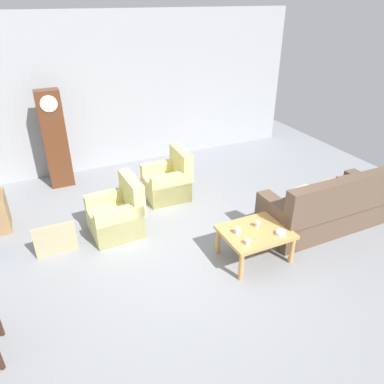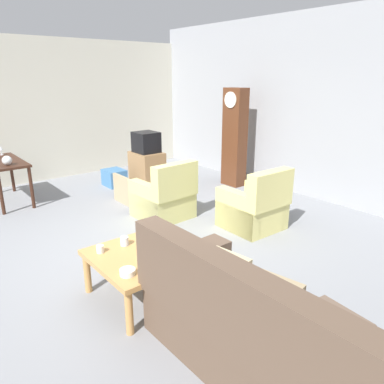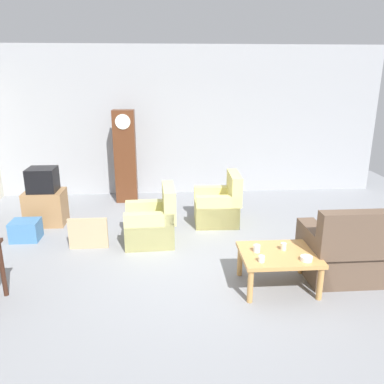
% 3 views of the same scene
% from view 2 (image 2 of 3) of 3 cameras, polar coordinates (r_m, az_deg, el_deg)
% --- Properties ---
extents(ground_plane, '(10.40, 10.40, 0.00)m').
position_cam_2_polar(ground_plane, '(4.84, -7.29, -8.90)').
color(ground_plane, gray).
extents(garage_door_wall, '(8.40, 0.16, 3.20)m').
position_cam_2_polar(garage_door_wall, '(6.94, 18.72, 12.26)').
color(garage_door_wall, '#9EA0A5').
rests_on(garage_door_wall, ground_plane).
extents(pegboard_wall_left, '(0.12, 6.40, 2.88)m').
position_cam_2_polar(pegboard_wall_left, '(8.36, -21.18, 11.70)').
color(pegboard_wall_left, beige).
rests_on(pegboard_wall_left, ground_plane).
extents(couch_floral, '(2.10, 0.89, 1.04)m').
position_cam_2_polar(couch_floral, '(2.88, 11.08, -21.53)').
color(couch_floral, brown).
rests_on(couch_floral, ground_plane).
extents(armchair_olive_near, '(0.82, 0.79, 0.92)m').
position_cam_2_polar(armchair_olive_near, '(5.75, -4.28, -1.09)').
color(armchair_olive_near, '#CCC67A').
rests_on(armchair_olive_near, ground_plane).
extents(armchair_olive_far, '(0.81, 0.78, 0.92)m').
position_cam_2_polar(armchair_olive_far, '(5.41, 9.67, -2.56)').
color(armchair_olive_far, '#DBD17A').
rests_on(armchair_olive_far, ground_plane).
extents(coffee_table_wood, '(0.96, 0.76, 0.47)m').
position_cam_2_polar(coffee_table_wood, '(3.71, -8.82, -10.74)').
color(coffee_table_wood, tan).
rests_on(coffee_table_wood, ground_plane).
extents(console_table_dark, '(1.30, 0.56, 0.75)m').
position_cam_2_polar(console_table_dark, '(7.14, -27.12, 3.54)').
color(console_table_dark, '#381E14').
rests_on(console_table_dark, ground_plane).
extents(grandfather_clock, '(0.44, 0.30, 1.92)m').
position_cam_2_polar(grandfather_clock, '(7.39, 6.63, 8.38)').
color(grandfather_clock, '#562D19').
rests_on(grandfather_clock, ground_plane).
extents(tv_stand_cabinet, '(0.68, 0.52, 0.62)m').
position_cam_2_polar(tv_stand_cabinet, '(7.79, -6.99, 3.92)').
color(tv_stand_cabinet, '#997047').
rests_on(tv_stand_cabinet, ground_plane).
extents(tv_crt, '(0.48, 0.44, 0.42)m').
position_cam_2_polar(tv_crt, '(7.68, -7.13, 7.68)').
color(tv_crt, black).
rests_on(tv_crt, tv_stand_cabinet).
extents(framed_picture_leaning, '(0.60, 0.05, 0.50)m').
position_cam_2_polar(framed_picture_leaning, '(6.48, -10.65, 0.30)').
color(framed_picture_leaning, tan).
rests_on(framed_picture_leaning, ground_plane).
extents(storage_box_blue, '(0.45, 0.37, 0.33)m').
position_cam_2_polar(storage_box_blue, '(7.60, -11.96, 2.19)').
color(storage_box_blue, teal).
rests_on(storage_box_blue, ground_plane).
extents(glass_dome_cloche, '(0.15, 0.15, 0.15)m').
position_cam_2_polar(glass_dome_cloche, '(6.70, -26.78, 4.40)').
color(glass_dome_cloche, silver).
rests_on(glass_dome_cloche, console_table_dark).
extents(cup_white_porcelain, '(0.07, 0.07, 0.08)m').
position_cam_2_polar(cup_white_porcelain, '(3.79, -14.07, -8.58)').
color(cup_white_porcelain, white).
rests_on(cup_white_porcelain, coffee_table_wood).
extents(cup_blue_rimmed, '(0.09, 0.09, 0.09)m').
position_cam_2_polar(cup_blue_rimmed, '(3.89, -10.45, -7.50)').
color(cup_blue_rimmed, silver).
rests_on(cup_blue_rimmed, coffee_table_wood).
extents(cup_cream_tall, '(0.07, 0.07, 0.09)m').
position_cam_2_polar(cup_cream_tall, '(3.63, -7.32, -9.27)').
color(cup_cream_tall, beige).
rests_on(cup_cream_tall, coffee_table_wood).
extents(bowl_white_stacked, '(0.14, 0.14, 0.05)m').
position_cam_2_polar(bowl_white_stacked, '(3.36, -9.97, -12.14)').
color(bowl_white_stacked, white).
rests_on(bowl_white_stacked, coffee_table_wood).
extents(wine_glass_tall, '(0.06, 0.06, 0.17)m').
position_cam_2_polar(wine_glass_tall, '(7.59, -27.52, 5.92)').
color(wine_glass_tall, silver).
rests_on(wine_glass_tall, console_table_dark).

